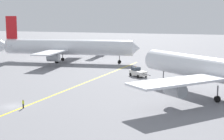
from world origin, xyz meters
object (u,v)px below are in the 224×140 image
object	(u,v)px
jet_bridge	(98,47)
pushback_tug	(138,72)
airliner_being_pushed	(220,71)
ground_crew_wing_walker_right	(23,104)
airliner_at_gate_left	(67,47)

from	to	relation	value
jet_bridge	pushback_tug	bearing A→B (deg)	-54.32
airliner_being_pushed	ground_crew_wing_walker_right	xyz separation A→B (m)	(-33.49, -21.91, -4.78)
ground_crew_wing_walker_right	airliner_being_pushed	bearing A→B (deg)	33.19
pushback_tug	airliner_at_gate_left	bearing A→B (deg)	148.78
airliner_being_pushed	jet_bridge	bearing A→B (deg)	131.29
ground_crew_wing_walker_right	jet_bridge	distance (m)	86.45
pushback_tug	ground_crew_wing_walker_right	world-z (taller)	pushback_tug
ground_crew_wing_walker_right	jet_bridge	bearing A→B (deg)	103.98
airliner_being_pushed	airliner_at_gate_left	bearing A→B (deg)	145.55
airliner_at_gate_left	airliner_being_pushed	world-z (taller)	airliner_at_gate_left
airliner_at_gate_left	jet_bridge	bearing A→B (deg)	82.84
ground_crew_wing_walker_right	jet_bridge	size ratio (longest dim) A/B	0.09
airliner_being_pushed	ground_crew_wing_walker_right	size ratio (longest dim) A/B	26.36
airliner_being_pushed	ground_crew_wing_walker_right	world-z (taller)	airliner_being_pushed
pushback_tug	jet_bridge	world-z (taller)	jet_bridge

